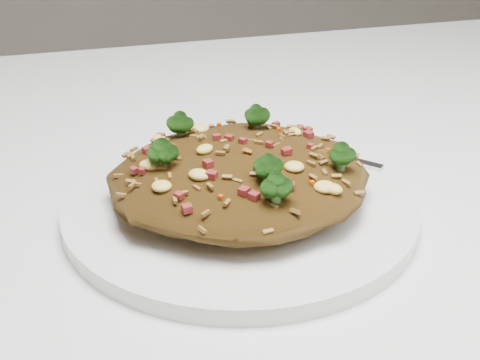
% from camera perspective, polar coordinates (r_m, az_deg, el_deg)
% --- Properties ---
extents(dining_table, '(1.20, 0.80, 0.75)m').
position_cam_1_polar(dining_table, '(0.66, 5.84, -5.46)').
color(dining_table, white).
rests_on(dining_table, ground).
extents(plate, '(0.28, 0.28, 0.01)m').
position_cam_1_polar(plate, '(0.53, 0.00, -2.08)').
color(plate, white).
rests_on(plate, dining_table).
extents(fried_rice, '(0.20, 0.18, 0.06)m').
position_cam_1_polar(fried_rice, '(0.52, 0.02, 1.03)').
color(fried_rice, brown).
rests_on(fried_rice, plate).
extents(fork, '(0.12, 0.13, 0.00)m').
position_cam_1_polar(fork, '(0.61, 5.63, 2.71)').
color(fork, silver).
rests_on(fork, plate).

